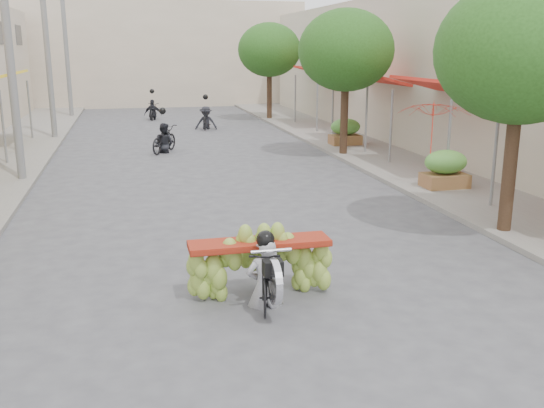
{
  "coord_description": "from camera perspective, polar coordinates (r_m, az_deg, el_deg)",
  "views": [
    {
      "loc": [
        -2.24,
        -6.85,
        3.84
      ],
      "look_at": [
        0.23,
        3.54,
        1.1
      ],
      "focal_mm": 40.0,
      "sensor_mm": 36.0,
      "label": 1
    }
  ],
  "objects": [
    {
      "name": "street_tree_far",
      "position": [
        33.73,
        -0.26,
        14.29
      ],
      "size": [
        3.4,
        3.4,
        5.25
      ],
      "color": "#3A2719",
      "rests_on": "ground"
    },
    {
      "name": "ground",
      "position": [
        8.17,
        4.3,
        -13.7
      ],
      "size": [
        120.0,
        120.0,
        0.0
      ],
      "primitive_type": "plane",
      "color": "#505055",
      "rests_on": "ground"
    },
    {
      "name": "far_building",
      "position": [
        44.91,
        -10.79,
        13.7
      ],
      "size": [
        20.0,
        6.0,
        7.0
      ],
      "primitive_type": "cube",
      "color": "beige",
      "rests_on": "ground"
    },
    {
      "name": "utility_pole_far",
      "position": [
        28.03,
        -20.44,
        13.89
      ],
      "size": [
        0.6,
        0.24,
        8.0
      ],
      "color": "slate",
      "rests_on": "ground"
    },
    {
      "name": "produce_crate_far",
      "position": [
        24.56,
        6.92,
        6.97
      ],
      "size": [
        1.2,
        0.88,
        1.16
      ],
      "color": "brown",
      "rests_on": "ground"
    },
    {
      "name": "street_tree_mid",
      "position": [
        22.21,
        6.99,
        14.14
      ],
      "size": [
        3.4,
        3.4,
        5.25
      ],
      "color": "#3A2719",
      "rests_on": "ground"
    },
    {
      "name": "utility_pole_mid",
      "position": [
        19.12,
        -23.58,
        13.79
      ],
      "size": [
        0.6,
        0.24,
        8.0
      ],
      "color": "slate",
      "rests_on": "ground"
    },
    {
      "name": "street_tree_near",
      "position": [
        13.27,
        22.41,
        13.1
      ],
      "size": [
        3.4,
        3.4,
        5.25
      ],
      "color": "#3A2719",
      "rests_on": "ground"
    },
    {
      "name": "banana_motorbike",
      "position": [
        9.39,
        -0.9,
        -5.26
      ],
      "size": [
        2.23,
        1.84,
        2.02
      ],
      "color": "black",
      "rests_on": "ground"
    },
    {
      "name": "bg_motorbike_c",
      "position": [
        34.69,
        -11.17,
        9.09
      ],
      "size": [
        1.05,
        1.66,
        1.95
      ],
      "color": "black",
      "rests_on": "ground"
    },
    {
      "name": "bg_motorbike_a",
      "position": [
        23.5,
        -10.18,
        6.54
      ],
      "size": [
        1.45,
        1.9,
        1.95
      ],
      "color": "black",
      "rests_on": "ground"
    },
    {
      "name": "bg_motorbike_b",
      "position": [
        30.12,
        -6.25,
        8.56
      ],
      "size": [
        1.15,
        1.91,
        1.95
      ],
      "color": "black",
      "rests_on": "ground"
    },
    {
      "name": "shophouse_row_right",
      "position": [
        25.26,
        21.41,
        11.51
      ],
      "size": [
        9.77,
        40.0,
        6.0
      ],
      "color": "#BCB29C",
      "rests_on": "ground"
    },
    {
      "name": "market_umbrella",
      "position": [
        17.08,
        15.11,
        9.39
      ],
      "size": [
        2.27,
        2.27,
        1.8
      ],
      "rotation": [
        0.0,
        0.0,
        0.16
      ],
      "color": "red",
      "rests_on": "ground"
    },
    {
      "name": "sidewalk_right",
      "position": [
        24.02,
        9.49,
        5.13
      ],
      "size": [
        4.0,
        60.0,
        0.12
      ],
      "primitive_type": "cube",
      "color": "gray",
      "rests_on": "ground"
    },
    {
      "name": "pedestrian",
      "position": [
        25.01,
        6.07,
        7.64
      ],
      "size": [
        0.87,
        0.6,
        1.63
      ],
      "rotation": [
        0.0,
        0.0,
        3.31
      ],
      "color": "silver",
      "rests_on": "ground"
    },
    {
      "name": "produce_crate_mid",
      "position": [
        17.36,
        16.02,
        3.45
      ],
      "size": [
        1.2,
        0.88,
        1.16
      ],
      "color": "brown",
      "rests_on": "ground"
    },
    {
      "name": "utility_pole_back",
      "position": [
        36.99,
        -18.81,
        13.93
      ],
      "size": [
        0.6,
        0.24,
        8.0
      ],
      "color": "slate",
      "rests_on": "ground"
    }
  ]
}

